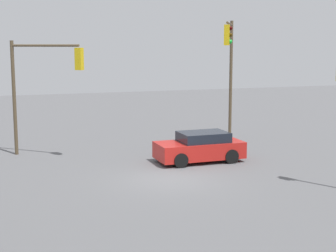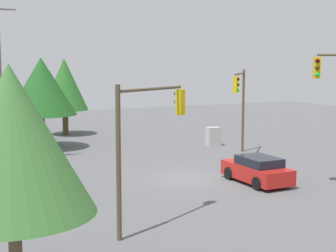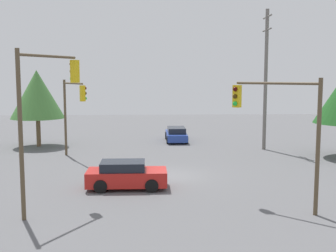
# 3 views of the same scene
# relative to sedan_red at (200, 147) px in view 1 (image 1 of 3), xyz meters

# --- Properties ---
(ground_plane) EXTENTS (80.00, 80.00, 0.00)m
(ground_plane) POSITION_rel_sedan_red_xyz_m (-2.67, 2.49, -0.70)
(ground_plane) COLOR #5B5B5E
(sedan_red) EXTENTS (1.97, 4.17, 1.44)m
(sedan_red) POSITION_rel_sedan_red_xyz_m (0.00, 0.00, 0.00)
(sedan_red) COLOR red
(sedan_red) RESTS_ON ground_plane
(traffic_signal_cross) EXTENTS (3.22, 2.03, 6.96)m
(traffic_signal_cross) POSITION_rel_sedan_red_xyz_m (3.60, -3.30, 4.02)
(traffic_signal_cross) COLOR brown
(traffic_signal_cross) RESTS_ON ground_plane
(traffic_signal_aux) EXTENTS (2.94, 3.21, 5.80)m
(traffic_signal_aux) POSITION_rel_sedan_red_xyz_m (3.60, 7.01, 3.31)
(traffic_signal_aux) COLOR brown
(traffic_signal_aux) RESTS_ON ground_plane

